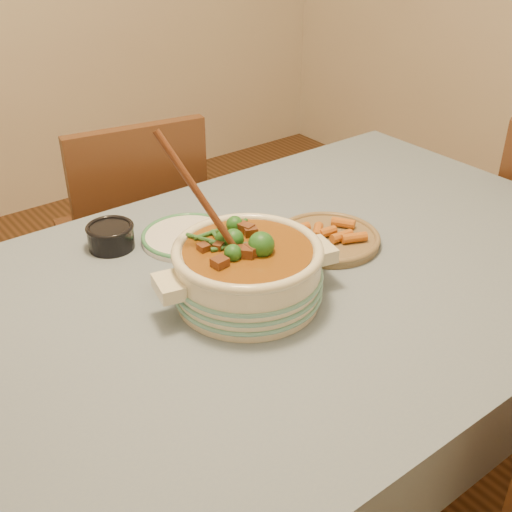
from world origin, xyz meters
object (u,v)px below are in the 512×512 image
at_px(dining_table, 291,305).
at_px(white_plate, 188,236).
at_px(fried_plate, 328,237).
at_px(condiment_bowl, 111,235).
at_px(stew_casserole, 248,267).
at_px(chair_far, 135,231).

distance_m(dining_table, white_plate, 0.31).
bearing_deg(white_plate, dining_table, -68.01).
bearing_deg(fried_plate, condiment_bowl, 144.90).
distance_m(white_plate, fried_plate, 0.34).
distance_m(stew_casserole, chair_far, 0.90).
xyz_separation_m(stew_casserole, chair_far, (0.15, 0.83, -0.32)).
distance_m(dining_table, chair_far, 0.81).
bearing_deg(condiment_bowl, dining_table, -51.96).
relative_size(stew_casserole, condiment_bowl, 2.97).
relative_size(dining_table, stew_casserole, 4.22).
height_order(stew_casserole, fried_plate, stew_casserole).
height_order(condiment_bowl, chair_far, chair_far).
distance_m(condiment_bowl, fried_plate, 0.52).
distance_m(white_plate, condiment_bowl, 0.19).
bearing_deg(dining_table, fried_plate, 17.60).
distance_m(stew_casserole, white_plate, 0.30).
bearing_deg(fried_plate, chair_far, 101.25).
xyz_separation_m(stew_casserole, white_plate, (0.04, 0.29, -0.07)).
relative_size(dining_table, white_plate, 6.13).
xyz_separation_m(white_plate, chair_far, (0.11, 0.53, -0.25)).
height_order(stew_casserole, white_plate, stew_casserole).
bearing_deg(chair_far, dining_table, 99.62).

